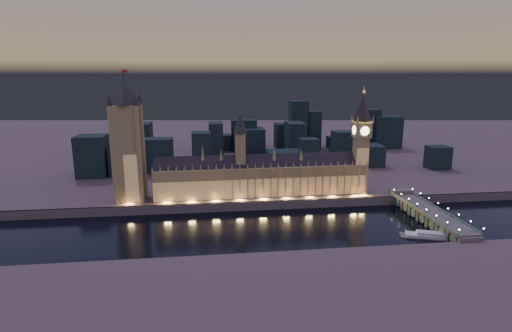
{
  "coord_description": "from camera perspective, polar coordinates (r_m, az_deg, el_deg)",
  "views": [
    {
      "loc": [
        -38.9,
        -302.21,
        121.15
      ],
      "look_at": [
        5.0,
        55.0,
        38.0
      ],
      "focal_mm": 28.0,
      "sensor_mm": 36.0,
      "label": 1
    }
  ],
  "objects": [
    {
      "name": "river_boat",
      "position": [
        334.73,
        24.13,
        -9.12
      ],
      "size": [
        49.91,
        27.09,
        4.5
      ],
      "color": "#4E4146",
      "rests_on": "ground"
    },
    {
      "name": "elizabeth_tower",
      "position": [
        396.7,
        14.85,
        4.38
      ],
      "size": [
        18.0,
        18.0,
        101.8
      ],
      "color": "#9C8154",
      "rests_on": "north_bank"
    },
    {
      "name": "ground_plane",
      "position": [
        327.9,
        0.31,
        -8.67
      ],
      "size": [
        2000.0,
        2000.0,
        0.0
      ],
      "primitive_type": "plane",
      "color": "black",
      "rests_on": "ground"
    },
    {
      "name": "victoria_tower",
      "position": [
        375.1,
        -17.89,
        3.91
      ],
      "size": [
        31.68,
        31.68,
        116.92
      ],
      "color": "#9C8154",
      "rests_on": "north_bank"
    },
    {
      "name": "westminster_bridge",
      "position": [
        368.51,
        23.25,
        -6.3
      ],
      "size": [
        19.47,
        113.0,
        15.9
      ],
      "color": "#4E4146",
      "rests_on": "ground"
    },
    {
      "name": "city_backdrop",
      "position": [
        561.53,
        0.54,
        3.7
      ],
      "size": [
        443.79,
        215.63,
        80.34
      ],
      "color": "black",
      "rests_on": "north_bank"
    },
    {
      "name": "embankment_wall",
      "position": [
        364.73,
        -0.51,
        -5.73
      ],
      "size": [
        2000.0,
        2.5,
        8.0
      ],
      "primitive_type": "cube",
      "color": "#4E4146",
      "rests_on": "ground"
    },
    {
      "name": "north_bank",
      "position": [
        831.43,
        -4.27,
        4.87
      ],
      "size": [
        2000.0,
        960.0,
        8.0
      ],
      "primitive_type": "cube",
      "color": "#4E3C43",
      "rests_on": "ground"
    },
    {
      "name": "palace_of_westminster",
      "position": [
        379.28,
        0.66,
        -1.46
      ],
      "size": [
        202.0,
        24.5,
        78.0
      ],
      "color": "#9C8154",
      "rests_on": "north_bank"
    }
  ]
}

